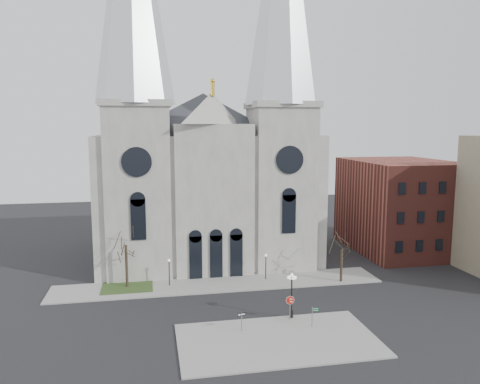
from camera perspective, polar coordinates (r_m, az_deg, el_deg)
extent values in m
plane|color=black|center=(48.28, -0.58, -15.46)|extent=(160.00, 160.00, 0.00)
cube|color=gray|center=(44.43, 4.64, -17.56)|extent=(18.00, 10.00, 0.14)
cube|color=gray|center=(58.37, -2.56, -11.14)|extent=(40.00, 6.00, 0.14)
cube|color=#334A1F|center=(58.85, -13.57, -11.19)|extent=(6.00, 5.00, 0.18)
cube|color=gray|center=(70.75, -4.38, -0.30)|extent=(30.00, 24.00, 18.00)
pyramid|color=#2D3035|center=(70.16, -4.52, 11.91)|extent=(33.00, 26.40, 6.00)
cube|color=gray|center=(61.63, -12.29, 0.17)|extent=(8.00, 8.00, 22.00)
cylinder|color=black|center=(57.18, -12.50, 3.60)|extent=(3.60, 0.30, 3.60)
cube|color=gray|center=(64.03, 4.96, 0.62)|extent=(8.00, 8.00, 22.00)
cylinder|color=black|center=(59.76, 6.07, 3.93)|extent=(3.60, 0.30, 3.60)
cube|color=gray|center=(60.83, -3.31, -0.95)|extent=(10.00, 5.00, 19.50)
pyramid|color=gray|center=(60.12, -3.40, 10.18)|extent=(11.00, 5.00, 4.00)
cube|color=brown|center=(76.73, 18.87, -1.57)|extent=(14.00, 18.00, 14.00)
cylinder|color=black|center=(58.07, -13.66, -8.82)|extent=(0.32, 0.32, 5.25)
cylinder|color=black|center=(59.85, 12.25, -8.79)|extent=(0.32, 0.32, 4.20)
cylinder|color=black|center=(57.84, -8.62, -9.77)|extent=(0.12, 0.12, 3.00)
sphere|color=white|center=(57.37, -8.66, -8.25)|extent=(0.32, 0.32, 0.32)
cylinder|color=black|center=(59.46, 3.16, -9.19)|extent=(0.12, 0.12, 3.00)
sphere|color=white|center=(59.01, 3.17, -7.71)|extent=(0.32, 0.32, 0.32)
cylinder|color=slate|center=(48.03, 6.12, -13.90)|extent=(0.09, 0.09, 2.40)
cylinder|color=#AF140B|center=(47.73, 6.13, -12.97)|extent=(0.78, 0.37, 0.83)
cylinder|color=white|center=(47.73, 6.13, -12.97)|extent=(0.83, 0.38, 0.90)
cube|color=white|center=(47.68, 6.14, -12.82)|extent=(0.43, 0.20, 0.10)
cube|color=white|center=(47.78, 6.13, -13.12)|extent=(0.48, 0.23, 0.10)
cylinder|color=black|center=(48.27, 6.30, -12.72)|extent=(0.14, 0.14, 4.07)
cylinder|color=black|center=(48.89, 6.27, -14.56)|extent=(0.39, 0.39, 0.71)
sphere|color=white|center=(47.46, 6.35, -9.97)|extent=(0.28, 0.28, 0.28)
cylinder|color=slate|center=(45.51, 0.20, -15.50)|extent=(0.08, 0.08, 1.87)
cube|color=black|center=(45.23, 0.20, -14.67)|extent=(0.80, 0.24, 0.27)
cylinder|color=slate|center=(46.83, 8.79, -14.81)|extent=(0.08, 0.08, 1.99)
cube|color=#0E6331|center=(46.53, 9.21, -13.84)|extent=(0.55, 0.19, 0.14)
cube|color=#0E6331|center=(46.60, 9.20, -14.05)|extent=(0.55, 0.19, 0.14)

